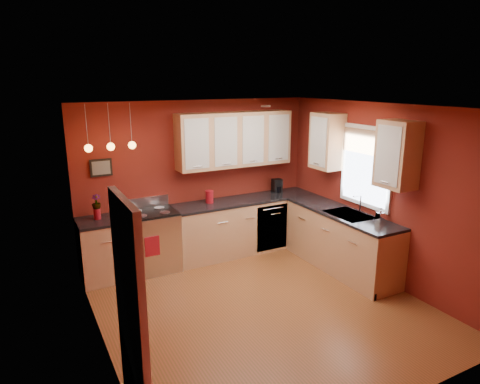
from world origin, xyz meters
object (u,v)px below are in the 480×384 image
gas_range (152,241)px  coffee_maker (277,186)px  sink (349,216)px  red_canister (209,197)px  soap_pump (380,215)px

gas_range → coffee_maker: 2.46m
sink → coffee_maker: 1.66m
gas_range → sink: size_ratio=1.59×
red_canister → coffee_maker: bearing=3.0°
gas_range → sink: (2.62, -1.50, 0.43)m
coffee_maker → soap_pump: bearing=-75.3°
sink → soap_pump: sink is taller
coffee_maker → soap_pump: 2.16m
soap_pump → red_canister: bearing=130.3°
soap_pump → sink: bearing=105.3°
red_canister → coffee_maker: coffee_maker is taller
coffee_maker → sink: bearing=-76.9°
red_canister → soap_pump: size_ratio=0.94×
red_canister → soap_pump: soap_pump is taller
sink → coffee_maker: (-0.23, 1.64, 0.13)m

